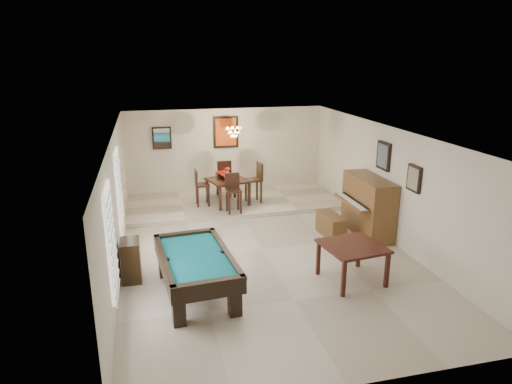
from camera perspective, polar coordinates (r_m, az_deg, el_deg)
name	(u,v)px	position (r m, az deg, el deg)	size (l,w,h in m)	color
ground_plane	(262,250)	(10.20, 0.80, -7.20)	(6.00, 9.00, 0.02)	beige
wall_back	(226,151)	(14.01, -3.77, 5.09)	(6.00, 0.04, 2.60)	silver
wall_front	(354,298)	(5.83, 12.20, -12.84)	(6.00, 0.04, 2.60)	silver
wall_left	(117,204)	(9.48, -17.01, -1.40)	(0.04, 9.00, 2.60)	silver
wall_right	(390,184)	(10.86, 16.35, 0.95)	(0.04, 9.00, 2.60)	silver
ceiling	(263,133)	(9.44, 0.86, 7.41)	(6.00, 9.00, 0.04)	white
dining_step	(234,202)	(13.14, -2.72, -1.29)	(6.00, 2.50, 0.12)	beige
window_left_front	(111,241)	(7.38, -17.65, -5.86)	(0.06, 1.00, 1.70)	white
window_left_rear	(119,190)	(10.03, -16.73, 0.21)	(0.06, 1.00, 1.70)	white
pool_table	(196,275)	(8.34, -7.47, -10.26)	(1.20, 2.22, 0.74)	black
square_table	(352,263)	(8.91, 11.88, -8.66)	(1.06, 1.06, 0.73)	black
upright_piano	(362,206)	(11.07, 13.09, -1.76)	(0.94, 1.67, 1.39)	brown
piano_bench	(331,225)	(10.96, 9.35, -4.13)	(0.37, 0.95, 0.53)	brown
apothecary_chest	(131,260)	(9.06, -15.36, -8.25)	(0.36, 0.53, 0.80)	black
dining_table	(228,189)	(12.72, -3.56, 0.32)	(1.00, 1.00, 0.83)	black
flower_vase	(227,171)	(12.58, -3.60, 2.63)	(0.13, 0.13, 0.23)	red
dining_chair_south	(234,194)	(11.99, -2.81, -0.20)	(0.38, 0.38, 1.03)	black
dining_chair_north	(223,178)	(13.39, -4.10, 1.76)	(0.41, 0.41, 1.10)	black
dining_chair_west	(202,188)	(12.62, -6.71, 0.53)	(0.37, 0.37, 1.01)	black
dining_chair_east	(253,183)	(12.80, -0.33, 1.15)	(0.42, 0.42, 1.13)	black
chandelier	(234,128)	(12.59, -2.81, 7.94)	(0.44, 0.44, 0.60)	#FFE5B2
back_painting	(226,132)	(13.86, -3.79, 7.49)	(0.75, 0.06, 0.95)	#D84C14
back_mirror	(162,138)	(13.69, -11.69, 6.63)	(0.55, 0.06, 0.65)	white
right_picture_upper	(384,156)	(10.95, 15.66, 4.38)	(0.06, 0.55, 0.65)	slate
right_picture_lower	(414,179)	(9.92, 19.16, 1.60)	(0.06, 0.45, 0.55)	gray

